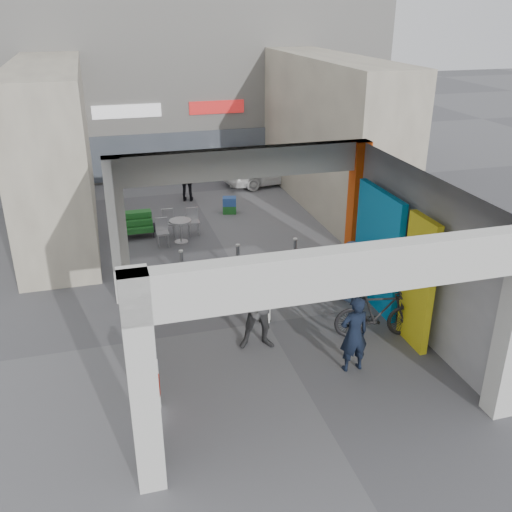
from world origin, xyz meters
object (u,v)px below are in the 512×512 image
object	(u,v)px
man_elderly	(351,270)
man_with_dog	(354,334)
man_back_turned	(262,307)
man_crates	(187,179)
bicycle_rear	(378,313)
cafe_set	(176,230)
border_collie	(265,309)
produce_stand	(136,227)
white_van	(269,168)
bicycle_front	(343,281)

from	to	relation	value
man_elderly	man_with_dog	bearing A→B (deg)	-133.12
man_back_turned	man_crates	world-z (taller)	man_back_turned
bicycle_rear	cafe_set	bearing A→B (deg)	37.38
cafe_set	border_collie	world-z (taller)	cafe_set
produce_stand	bicycle_rear	world-z (taller)	bicycle_rear
man_back_turned	man_crates	size ratio (longest dim) A/B	1.17
man_with_dog	man_crates	size ratio (longest dim) A/B	0.97
border_collie	man_back_turned	world-z (taller)	man_back_turned
man_crates	man_with_dog	bearing A→B (deg)	113.15
man_elderly	bicycle_rear	xyz separation A→B (m)	(-0.17, -1.76, -0.18)
cafe_set	white_van	distance (m)	6.54
man_elderly	man_crates	distance (m)	8.85
cafe_set	bicycle_front	xyz separation A→B (m)	(3.32, -4.88, 0.17)
cafe_set	man_with_dog	size ratio (longest dim) A/B	0.87
man_with_dog	man_back_turned	distance (m)	1.93
bicycle_rear	man_back_turned	bearing A→B (deg)	94.78
man_crates	bicycle_rear	xyz separation A→B (m)	(2.36, -10.24, -0.26)
white_van	bicycle_front	bearing A→B (deg)	164.49
border_collie	man_crates	distance (m)	8.96
white_van	bicycle_rear	bearing A→B (deg)	165.49
border_collie	man_crates	size ratio (longest dim) A/B	0.43
cafe_set	man_with_dog	bearing A→B (deg)	-73.18
cafe_set	white_van	bearing A→B (deg)	47.52
man_crates	bicycle_rear	distance (m)	10.51
bicycle_rear	border_collie	bearing A→B (deg)	69.45
border_collie	white_van	world-z (taller)	white_van
man_back_turned	bicycle_front	xyz separation A→B (m)	(2.49, 1.53, -0.49)
cafe_set	bicycle_rear	xyz separation A→B (m)	(3.32, -6.68, 0.26)
man_with_dog	cafe_set	bearing A→B (deg)	-75.13
man_back_turned	bicycle_rear	size ratio (longest dim) A/B	1.03
white_van	cafe_set	bearing A→B (deg)	128.45
man_with_dog	bicycle_front	world-z (taller)	man_with_dog
border_collie	white_van	bearing A→B (deg)	78.96
border_collie	man_back_turned	distance (m)	1.29
man_crates	bicycle_rear	world-z (taller)	man_crates
bicycle_rear	man_crates	bearing A→B (deg)	23.92
bicycle_front	bicycle_rear	distance (m)	1.80
border_collie	man_elderly	world-z (taller)	man_elderly
border_collie	man_elderly	distance (m)	2.38
man_with_dog	man_crates	xyz separation A→B (m)	(-1.35, 11.20, 0.03)
man_elderly	bicycle_rear	bearing A→B (deg)	-115.25
man_back_turned	man_crates	bearing A→B (deg)	101.09
produce_stand	bicycle_rear	size ratio (longest dim) A/B	0.62
man_back_turned	cafe_set	bearing A→B (deg)	109.23
man_elderly	bicycle_rear	size ratio (longest dim) A/B	0.79
man_with_dog	man_back_turned	xyz separation A→B (m)	(-1.48, 1.23, 0.17)
produce_stand	bicycle_front	size ratio (longest dim) A/B	0.65
produce_stand	bicycle_rear	distance (m)	8.47
man_back_turned	bicycle_rear	bearing A→B (deg)	5.66
cafe_set	produce_stand	bearing A→B (deg)	155.17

